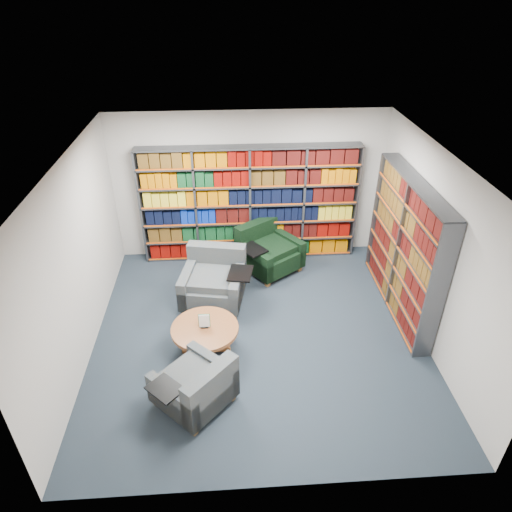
{
  "coord_description": "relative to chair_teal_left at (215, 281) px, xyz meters",
  "views": [
    {
      "loc": [
        -0.4,
        -5.37,
        4.79
      ],
      "look_at": [
        0.0,
        0.6,
        1.05
      ],
      "focal_mm": 32.0,
      "sensor_mm": 36.0,
      "label": 1
    }
  ],
  "objects": [
    {
      "name": "room_shell",
      "position": [
        0.68,
        -0.96,
        1.04
      ],
      "size": [
        5.02,
        5.02,
        2.82
      ],
      "color": "black",
      "rests_on": "ground"
    },
    {
      "name": "chair_green_right",
      "position": [
        0.96,
        0.91,
        -0.01
      ],
      "size": [
        1.32,
        1.32,
        0.86
      ],
      "color": "black",
      "rests_on": "ground"
    },
    {
      "name": "bookshelf_right",
      "position": [
        3.02,
        -0.36,
        0.74
      ],
      "size": [
        0.28,
        2.5,
        2.2
      ],
      "color": "#47494F",
      "rests_on": "ground"
    },
    {
      "name": "chair_teal_front",
      "position": [
        -0.19,
        -2.29,
        -0.05
      ],
      "size": [
        1.18,
        1.18,
        0.76
      ],
      "color": "#10223F",
      "rests_on": "ground"
    },
    {
      "name": "coffee_table",
      "position": [
        -0.12,
        -1.3,
        0.0
      ],
      "size": [
        0.97,
        0.97,
        0.68
      ],
      "color": "olive",
      "rests_on": "ground"
    },
    {
      "name": "chair_teal_left",
      "position": [
        0.0,
        0.0,
        0.0
      ],
      "size": [
        1.26,
        1.15,
        0.9
      ],
      "color": "#10223F",
      "rests_on": "ground"
    },
    {
      "name": "bookshelf_back",
      "position": [
        0.68,
        1.38,
        0.74
      ],
      "size": [
        4.0,
        0.28,
        2.2
      ],
      "color": "#47494F",
      "rests_on": "ground"
    }
  ]
}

